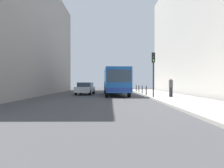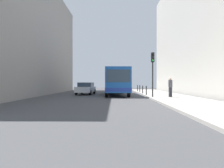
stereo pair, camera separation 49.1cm
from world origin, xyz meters
The scene contains 13 objects.
ground_plane centered at (0.00, 0.00, 0.00)m, with size 80.00×80.00×0.00m, color #424244.
sidewalk centered at (5.40, 0.00, 0.07)m, with size 4.40×40.00×0.15m, color #9E9991.
building_left centered at (-11.50, 4.00, 7.10)m, with size 7.00×32.00×14.21m, color gray.
building_right centered at (11.50, 4.00, 7.98)m, with size 7.00×32.00×15.97m, color #BCB7AD.
bus centered at (0.15, 4.30, 1.73)m, with size 2.99×11.12×3.00m.
car_beside_bus centered at (-3.52, 5.15, 0.78)m, with size 2.10×4.51×1.48m.
car_behind_bus centered at (0.79, 13.74, 0.78)m, with size 1.86×4.40×1.48m.
traffic_light centered at (3.55, -1.53, 3.01)m, with size 0.28×0.33×4.10m.
bollard_near centered at (3.45, 1.88, 0.62)m, with size 0.11×0.11×0.95m, color black.
bollard_mid centered at (3.45, 4.92, 0.62)m, with size 0.11×0.11×0.95m, color black.
bollard_far centered at (3.45, 7.97, 0.62)m, with size 0.11×0.11×0.95m, color black.
bollard_farthest centered at (3.45, 11.02, 0.62)m, with size 0.11×0.11×0.95m, color black.
pedestrian_near_signal centered at (5.18, -1.54, 1.06)m, with size 0.38×0.38×1.81m.
Camera 2 is at (0.05, -21.85, 1.50)m, focal length 35.28 mm.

